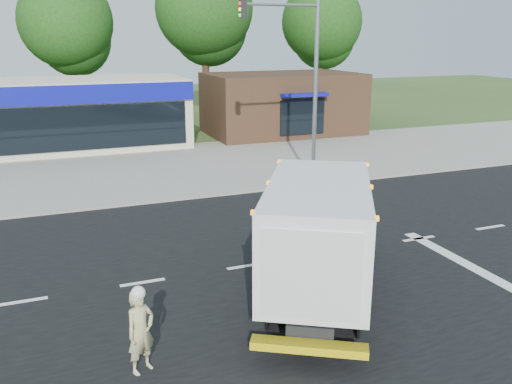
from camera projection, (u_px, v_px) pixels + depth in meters
ground at (338, 252)px, 16.67m from camera, size 120.00×120.00×0.00m
road_asphalt at (338, 252)px, 16.67m from camera, size 60.00×14.00×0.02m
sidewalk at (246, 184)px, 23.99m from camera, size 60.00×2.40×0.12m
parking_apron at (209, 159)px, 29.20m from camera, size 60.00×9.00×0.02m
lane_markings at (401, 261)px, 15.93m from camera, size 55.20×7.00×0.01m
ems_box_truck at (319, 227)px, 13.48m from camera, size 5.49×7.28×3.17m
emergency_worker at (141, 330)px, 10.53m from camera, size 0.75×0.67×1.84m
retail_strip_mall at (26, 116)px, 30.81m from camera, size 18.00×6.20×4.00m
brown_storefront at (283, 103)px, 36.44m from camera, size 10.00×6.70×4.00m
traffic_signal_pole at (302, 72)px, 22.92m from camera, size 3.51×0.25×8.00m
background_trees at (140, 22)px, 39.52m from camera, size 36.77×7.39×12.10m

